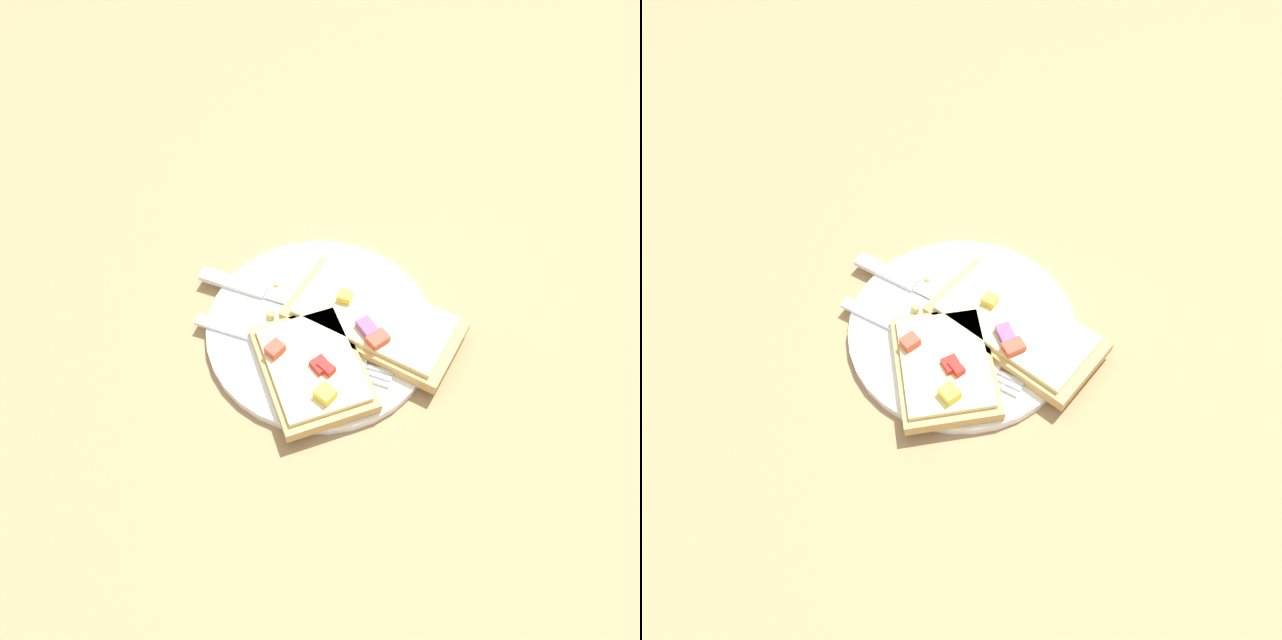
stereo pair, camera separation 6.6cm
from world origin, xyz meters
TOP-DOWN VIEW (x-y plane):
  - ground_plane at (0.00, 0.00)m, footprint 4.00×4.00m
  - plate at (0.00, 0.00)m, footprint 0.24×0.24m
  - fork at (0.00, -0.04)m, footprint 0.22×0.06m
  - knife at (-0.06, 0.01)m, footprint 0.21×0.05m
  - pizza_slice_main at (0.05, 0.03)m, footprint 0.18×0.09m
  - pizza_slice_corner at (0.02, -0.05)m, footprint 0.16×0.16m
  - crumb_scatter at (-0.02, 0.02)m, footprint 0.10×0.09m

SIDE VIEW (x-z plane):
  - ground_plane at x=0.00m, z-range 0.00..0.00m
  - plate at x=0.00m, z-range 0.00..0.01m
  - fork at x=0.00m, z-range 0.01..0.02m
  - knife at x=-0.06m, z-range 0.01..0.02m
  - crumb_scatter at x=-0.02m, z-range 0.01..0.02m
  - pizza_slice_main at x=0.05m, z-range 0.01..0.04m
  - pizza_slice_corner at x=0.02m, z-range 0.01..0.04m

